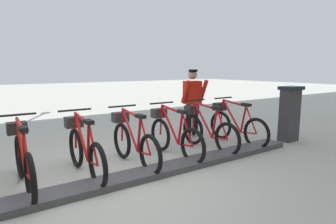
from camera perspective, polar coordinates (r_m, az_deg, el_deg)
The scene contains 10 objects.
ground_plane at distance 4.27m, azimuth -11.33°, elevation -14.51°, with size 60.00×60.00×0.00m, color #B2B6AB.
dock_rail_base at distance 4.25m, azimuth -11.36°, elevation -13.89°, with size 0.44×7.69×0.10m, color #47474C.
payment_kiosk at distance 7.05m, azimuth 23.66°, elevation -0.14°, with size 0.36×0.52×1.28m.
bike_docked_0 at distance 6.48m, azimuth 13.56°, elevation -2.50°, with size 1.72×0.54×1.02m.
bike_docked_1 at distance 5.88m, azimuth 7.90°, elevation -3.48°, with size 1.72×0.54×1.02m.
bike_docked_2 at distance 5.36m, azimuth 1.02°, elevation -4.63°, with size 1.72×0.54×1.02m.
bike_docked_3 at distance 4.93m, azimuth -7.23°, elevation -5.91°, with size 1.72×0.54×1.02m.
bike_docked_4 at distance 4.62m, azimuth -16.86°, elevation -7.25°, with size 1.72×0.54×1.02m.
bike_docked_5 at distance 4.45m, azimuth -27.59°, elevation -8.49°, with size 1.72×0.54×1.02m.
worker_near_rack at distance 6.91m, azimuth 5.03°, elevation 2.44°, with size 0.50×0.65×1.66m.
Camera 1 is at (-3.63, 1.48, 1.68)m, focal length 29.71 mm.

